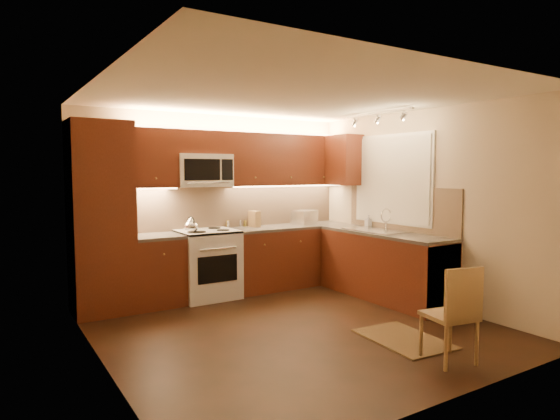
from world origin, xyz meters
TOP-DOWN VIEW (x-y plane):
  - floor at (0.00, 0.00)m, footprint 4.00×4.00m
  - ceiling at (0.00, 0.00)m, footprint 4.00×4.00m
  - wall_back at (0.00, 2.00)m, footprint 4.00×0.01m
  - wall_front at (0.00, -2.00)m, footprint 4.00×0.01m
  - wall_left at (-2.00, 0.00)m, footprint 0.01×4.00m
  - wall_right at (2.00, 0.00)m, footprint 0.01×4.00m
  - pantry at (-1.65, 1.70)m, footprint 0.70×0.60m
  - base_cab_back_left at (-0.99, 1.70)m, footprint 0.62×0.60m
  - counter_back_left at (-0.99, 1.70)m, footprint 0.62×0.60m
  - base_cab_back_right at (1.04, 1.70)m, footprint 1.92×0.60m
  - counter_back_right at (1.04, 1.70)m, footprint 1.92×0.60m
  - base_cab_right at (1.70, 0.40)m, footprint 0.60×2.00m
  - counter_right at (1.70, 0.40)m, footprint 0.60×2.00m
  - dishwasher at (1.70, -0.30)m, footprint 0.58×0.60m
  - backsplash_back at (0.35, 1.99)m, footprint 3.30×0.02m
  - backsplash_right at (1.99, 0.40)m, footprint 0.02×2.00m
  - upper_cab_back_left at (-0.99, 1.82)m, footprint 0.62×0.35m
  - upper_cab_back_right at (1.04, 1.82)m, footprint 1.92×0.35m
  - upper_cab_bridge at (-0.30, 1.82)m, footprint 0.76×0.35m
  - upper_cab_right_corner at (1.82, 1.40)m, footprint 0.35×0.50m
  - stove at (-0.30, 1.68)m, footprint 0.76×0.65m
  - microwave at (-0.30, 1.81)m, footprint 0.76×0.38m
  - window_frame at (1.99, 0.55)m, footprint 0.03×1.44m
  - window_blinds at (1.97, 0.55)m, footprint 0.02×1.36m
  - sink at (1.70, 0.55)m, footprint 0.52×0.86m
  - faucet at (1.88, 0.55)m, footprint 0.20×0.04m
  - track_light_bar at (1.55, 0.40)m, footprint 0.04×1.20m
  - kettle at (-0.58, 1.54)m, footprint 0.22×0.22m
  - toaster_oven at (1.34, 1.74)m, footprint 0.41×0.36m
  - knife_block at (0.52, 1.83)m, footprint 0.13×0.18m
  - spice_jar_a at (0.14, 1.93)m, footprint 0.05×0.05m
  - spice_jar_b at (0.42, 1.94)m, footprint 0.05×0.05m
  - spice_jar_c at (0.33, 1.91)m, footprint 0.05×0.05m
  - spice_jar_d at (0.14, 1.94)m, footprint 0.06×0.06m
  - soap_bottle at (1.94, 0.97)m, footprint 0.08×0.08m
  - rug at (0.73, -0.90)m, footprint 0.70×0.99m
  - dining_chair at (0.65, -1.50)m, footprint 0.46×0.46m

SIDE VIEW (x-z plane):
  - floor at x=0.00m, z-range -0.01..0.01m
  - rug at x=0.73m, z-range 0.00..0.01m
  - base_cab_back_left at x=-0.99m, z-range 0.00..0.86m
  - base_cab_back_right at x=1.04m, z-range 0.00..0.86m
  - base_cab_right at x=1.70m, z-range 0.00..0.86m
  - dishwasher at x=1.70m, z-range 0.01..0.85m
  - dining_chair at x=0.65m, z-range 0.00..0.88m
  - stove at x=-0.30m, z-range 0.00..0.92m
  - counter_back_left at x=-0.99m, z-range 0.86..0.90m
  - counter_back_right at x=1.04m, z-range 0.86..0.90m
  - counter_right at x=1.70m, z-range 0.86..0.90m
  - spice_jar_b at x=0.42m, z-range 0.90..0.99m
  - spice_jar_a at x=0.14m, z-range 0.90..1.00m
  - spice_jar_c at x=0.33m, z-range 0.90..1.00m
  - spice_jar_d at x=0.14m, z-range 0.90..1.00m
  - sink at x=1.70m, z-range 0.90..1.05m
  - soap_bottle at x=1.94m, z-range 0.90..1.07m
  - toaster_oven at x=1.34m, z-range 0.90..1.11m
  - knife_block at x=0.52m, z-range 0.90..1.13m
  - kettle at x=-0.58m, z-range 0.92..1.13m
  - faucet at x=1.88m, z-range 0.90..1.20m
  - pantry at x=-1.65m, z-range 0.00..2.30m
  - backsplash_back at x=0.35m, z-range 0.90..1.50m
  - backsplash_right at x=1.99m, z-range 0.90..1.50m
  - wall_back at x=0.00m, z-range 0.00..2.50m
  - wall_front at x=0.00m, z-range 0.00..2.50m
  - wall_left at x=-2.00m, z-range 0.00..2.50m
  - wall_right at x=2.00m, z-range 0.00..2.50m
  - window_frame at x=1.99m, z-range 0.98..2.22m
  - window_blinds at x=1.97m, z-range 1.02..2.18m
  - microwave at x=-0.30m, z-range 1.50..1.94m
  - upper_cab_back_left at x=-0.99m, z-range 1.50..2.25m
  - upper_cab_back_right at x=1.04m, z-range 1.50..2.25m
  - upper_cab_right_corner at x=1.82m, z-range 1.50..2.25m
  - upper_cab_bridge at x=-0.30m, z-range 1.94..2.25m
  - track_light_bar at x=1.55m, z-range 2.44..2.48m
  - ceiling at x=0.00m, z-range 2.50..2.50m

